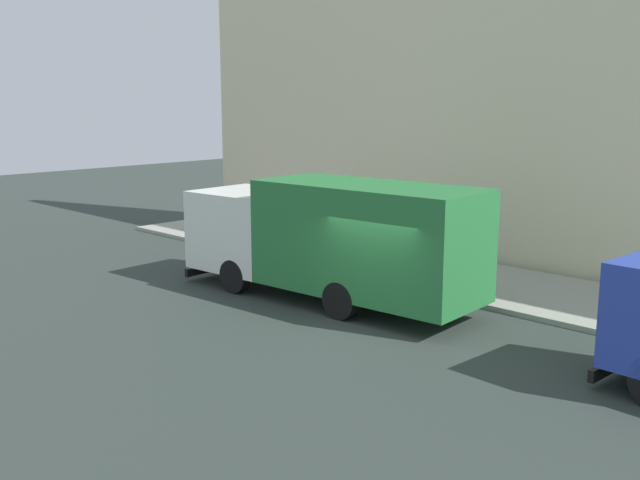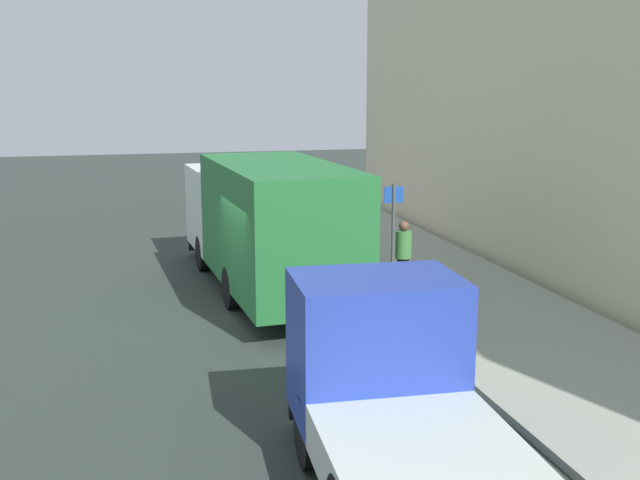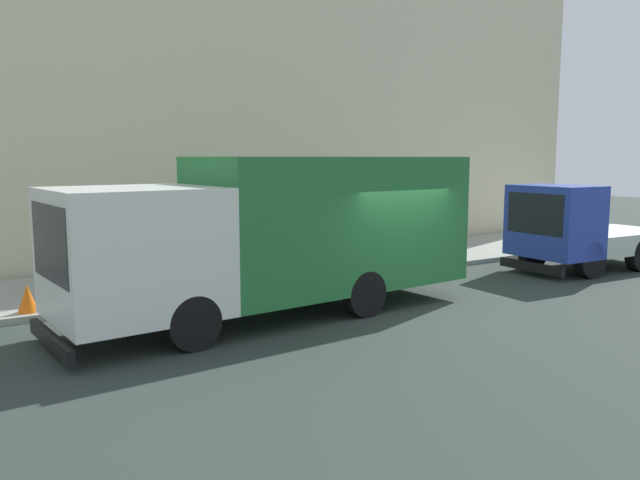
{
  "view_description": "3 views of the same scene",
  "coord_description": "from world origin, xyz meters",
  "px_view_note": "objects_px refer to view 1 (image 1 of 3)",
  "views": [
    {
      "loc": [
        -12.58,
        -10.45,
        5.27
      ],
      "look_at": [
        1.01,
        2.76,
        1.55
      ],
      "focal_mm": 40.98,
      "sensor_mm": 36.0,
      "label": 1
    },
    {
      "loc": [
        -2.32,
        -15.44,
        4.91
      ],
      "look_at": [
        1.66,
        0.0,
        1.65
      ],
      "focal_mm": 43.31,
      "sensor_mm": 36.0,
      "label": 2
    },
    {
      "loc": [
        -9.91,
        8.41,
        3.16
      ],
      "look_at": [
        1.58,
        0.96,
        1.36
      ],
      "focal_mm": 35.29,
      "sensor_mm": 36.0,
      "label": 3
    }
  ],
  "objects_px": {
    "pedestrian_walking": "(324,226)",
    "large_utility_truck": "(331,236)",
    "pedestrian_standing": "(358,238)",
    "street_sign_post": "(445,234)",
    "pedestrian_third": "(442,254)",
    "traffic_cone_orange": "(284,248)"
  },
  "relations": [
    {
      "from": "large_utility_truck",
      "to": "pedestrian_third",
      "type": "distance_m",
      "value": 3.35
    },
    {
      "from": "pedestrian_walking",
      "to": "traffic_cone_orange",
      "type": "relative_size",
      "value": 3.1
    },
    {
      "from": "pedestrian_third",
      "to": "pedestrian_standing",
      "type": "bearing_deg",
      "value": 62.59
    },
    {
      "from": "pedestrian_walking",
      "to": "street_sign_post",
      "type": "distance_m",
      "value": 5.67
    },
    {
      "from": "pedestrian_walking",
      "to": "large_utility_truck",
      "type": "bearing_deg",
      "value": 150.28
    },
    {
      "from": "pedestrian_walking",
      "to": "pedestrian_standing",
      "type": "relative_size",
      "value": 0.98
    },
    {
      "from": "large_utility_truck",
      "to": "traffic_cone_orange",
      "type": "bearing_deg",
      "value": 57.25
    },
    {
      "from": "large_utility_truck",
      "to": "street_sign_post",
      "type": "xyz_separation_m",
      "value": [
        2.56,
        -1.77,
        -0.06
      ]
    },
    {
      "from": "large_utility_truck",
      "to": "street_sign_post",
      "type": "relative_size",
      "value": 3.38
    },
    {
      "from": "pedestrian_third",
      "to": "street_sign_post",
      "type": "bearing_deg",
      "value": -170.75
    },
    {
      "from": "pedestrian_third",
      "to": "traffic_cone_orange",
      "type": "height_order",
      "value": "pedestrian_third"
    },
    {
      "from": "pedestrian_walking",
      "to": "pedestrian_third",
      "type": "xyz_separation_m",
      "value": [
        -0.72,
        -5.22,
        -0.04
      ]
    },
    {
      "from": "traffic_cone_orange",
      "to": "pedestrian_standing",
      "type": "bearing_deg",
      "value": -83.01
    },
    {
      "from": "pedestrian_standing",
      "to": "large_utility_truck",
      "type": "bearing_deg",
      "value": -38.03
    },
    {
      "from": "pedestrian_walking",
      "to": "street_sign_post",
      "type": "relative_size",
      "value": 0.67
    },
    {
      "from": "pedestrian_walking",
      "to": "pedestrian_standing",
      "type": "xyz_separation_m",
      "value": [
        -0.86,
        -2.25,
        0.01
      ]
    },
    {
      "from": "traffic_cone_orange",
      "to": "street_sign_post",
      "type": "height_order",
      "value": "street_sign_post"
    },
    {
      "from": "large_utility_truck",
      "to": "pedestrian_walking",
      "type": "xyz_separation_m",
      "value": [
        3.65,
        3.76,
        -0.66
      ]
    },
    {
      "from": "street_sign_post",
      "to": "pedestrian_walking",
      "type": "bearing_deg",
      "value": 78.84
    },
    {
      "from": "large_utility_truck",
      "to": "street_sign_post",
      "type": "bearing_deg",
      "value": -38.31
    },
    {
      "from": "pedestrian_third",
      "to": "traffic_cone_orange",
      "type": "xyz_separation_m",
      "value": [
        -0.49,
        5.86,
        -0.61
      ]
    },
    {
      "from": "pedestrian_standing",
      "to": "pedestrian_third",
      "type": "xyz_separation_m",
      "value": [
        0.14,
        -2.97,
        -0.05
      ]
    }
  ]
}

